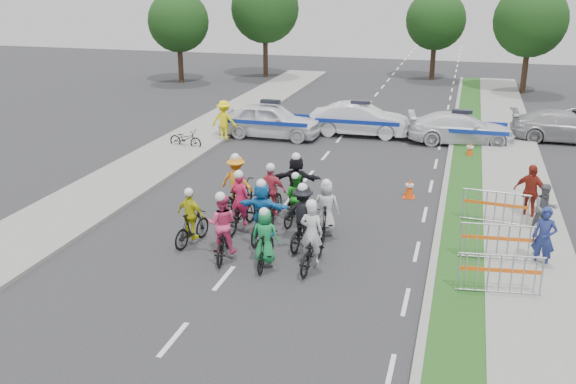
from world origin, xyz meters
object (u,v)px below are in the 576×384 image
(rider_4, at_px, (303,221))
(tree_4, at_px, (436,20))
(police_car_2, at_px, (461,128))
(barrier_2, at_px, (495,209))
(spectator_1, at_px, (545,209))
(police_car_1, at_px, (360,120))
(rider_9, at_px, (272,198))
(rider_3, at_px, (191,222))
(police_car_0, at_px, (271,120))
(rider_1, at_px, (265,244))
(cone_0, at_px, (409,188))
(rider_2, at_px, (223,233))
(rider_5, at_px, (262,215))
(parked_bike, at_px, (185,139))
(spectator_2, at_px, (530,192))
(tree_1, at_px, (531,21))
(rider_7, at_px, (326,214))
(barrier_0, at_px, (500,276))
(civilian_sedan, at_px, (565,126))
(spectator_0, at_px, (544,238))
(tree_3, at_px, (265,9))
(tree_0, at_px, (178,21))
(rider_11, at_px, (296,186))
(cone_1, at_px, (470,150))
(marshal_hiviz, at_px, (224,120))
(rider_0, at_px, (312,245))
(rider_10, at_px, (237,188))
(rider_8, at_px, (296,204))
(rider_6, at_px, (241,210))

(rider_4, height_order, tree_4, tree_4)
(police_car_2, distance_m, barrier_2, 10.27)
(spectator_1, bearing_deg, police_car_1, 108.99)
(rider_9, height_order, spectator_1, rider_9)
(rider_3, height_order, police_car_0, rider_3)
(rider_1, xyz_separation_m, spectator_1, (7.27, 4.49, 0.09))
(cone_0, bearing_deg, rider_9, -140.17)
(rider_2, xyz_separation_m, tree_4, (3.48, 32.80, 3.47))
(rider_5, distance_m, parked_bike, 11.09)
(spectator_2, xyz_separation_m, cone_0, (-3.79, 1.09, -0.56))
(rider_1, xyz_separation_m, tree_1, (8.18, 29.07, 3.87))
(rider_7, relative_size, barrier_0, 0.89)
(civilian_sedan, distance_m, tree_1, 13.23)
(rider_9, xyz_separation_m, spectator_0, (7.86, -1.38, 0.12))
(parked_bike, distance_m, tree_3, 21.09)
(rider_5, distance_m, tree_0, 29.33)
(rider_3, relative_size, barrier_0, 0.87)
(rider_1, xyz_separation_m, parked_bike, (-7.08, 10.64, -0.25))
(spectator_1, xyz_separation_m, barrier_0, (-1.39, -4.59, -0.20))
(barrier_0, bearing_deg, rider_7, 151.47)
(rider_11, distance_m, spectator_0, 7.73)
(spectator_1, distance_m, cone_1, 8.26)
(marshal_hiviz, distance_m, barrier_0, 17.26)
(rider_11, distance_m, tree_1, 26.39)
(police_car_1, bearing_deg, police_car_0, 109.09)
(tree_0, bearing_deg, rider_1, -61.30)
(rider_0, bearing_deg, police_car_0, -65.02)
(spectator_0, bearing_deg, rider_10, -172.30)
(rider_0, height_order, police_car_2, rider_0)
(police_car_0, bearing_deg, rider_1, -163.17)
(spectator_0, xyz_separation_m, marshal_hiviz, (-12.96, 10.54, 0.08))
(rider_8, xyz_separation_m, marshal_hiviz, (-5.90, 9.21, 0.29))
(rider_0, relative_size, rider_9, 1.03)
(tree_3, bearing_deg, rider_6, -73.89)
(police_car_0, relative_size, tree_0, 0.75)
(rider_2, height_order, tree_4, tree_4)
(rider_3, xyz_separation_m, tree_1, (10.66, 28.21, 3.87))
(rider_6, height_order, tree_0, tree_0)
(rider_4, distance_m, police_car_1, 13.43)
(rider_10, xyz_separation_m, tree_4, (4.38, 29.19, 3.44))
(tree_3, bearing_deg, rider_4, -70.51)
(rider_1, height_order, cone_0, rider_1)
(civilian_sedan, height_order, spectator_0, spectator_0)
(spectator_1, xyz_separation_m, cone_1, (-2.19, 7.95, -0.42))
(spectator_0, distance_m, spectator_1, 2.58)
(rider_9, relative_size, rider_10, 0.95)
(marshal_hiviz, bearing_deg, parked_bike, 56.44)
(spectator_1, distance_m, barrier_2, 1.41)
(police_car_0, distance_m, civilian_sedan, 13.58)
(rider_0, xyz_separation_m, rider_10, (-3.38, 3.59, 0.11))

